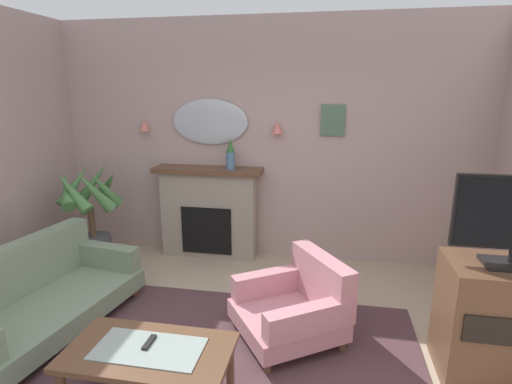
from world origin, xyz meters
TOP-DOWN VIEW (x-y plane):
  - wall_back at (0.00, 2.59)m, footprint 6.22×0.10m
  - patterned_rug at (0.00, 0.20)m, footprint 3.20×2.40m
  - fireplace at (-0.70, 2.37)m, footprint 1.36×0.36m
  - mantel_vase_right at (-0.40, 2.34)m, footprint 0.11×0.11m
  - wall_mirror at (-0.70, 2.51)m, footprint 0.96×0.06m
  - wall_sconce_left at (-1.55, 2.46)m, footprint 0.14×0.14m
  - wall_sconce_right at (0.15, 2.46)m, footprint 0.14×0.14m
  - framed_picture at (0.80, 2.52)m, footprint 0.28×0.03m
  - coffee_table at (-0.34, -0.20)m, footprint 1.10×0.60m
  - tv_remote at (-0.35, -0.15)m, footprint 0.04×0.16m
  - floral_couch at (-1.72, 0.49)m, footprint 1.10×1.81m
  - armchair_by_coffee_table at (0.56, 0.79)m, footprint 1.13×1.12m
  - tv_cabinet at (2.06, 0.56)m, footprint 0.80×0.57m
  - potted_plant_tall_palm at (-2.01, 1.83)m, footprint 0.83×0.83m

SIDE VIEW (x-z plane):
  - patterned_rug at x=0.00m, z-range 0.00..0.01m
  - armchair_by_coffee_table at x=0.56m, z-range -0.05..0.66m
  - floral_couch at x=-1.72m, z-range -0.06..0.70m
  - coffee_table at x=-0.34m, z-range 0.16..0.61m
  - tv_cabinet at x=2.06m, z-range 0.00..0.90m
  - tv_remote at x=-0.35m, z-range 0.44..0.46m
  - fireplace at x=-0.70m, z-range -0.01..1.15m
  - potted_plant_tall_palm at x=-2.01m, z-range 0.04..1.30m
  - mantel_vase_right at x=-0.40m, z-range 1.15..1.52m
  - wall_back at x=0.00m, z-range 0.00..2.94m
  - wall_sconce_left at x=-1.55m, z-range 1.59..1.73m
  - wall_sconce_right at x=0.15m, z-range 1.59..1.73m
  - wall_mirror at x=-0.70m, z-range 1.43..1.99m
  - framed_picture at x=0.80m, z-range 1.57..1.93m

